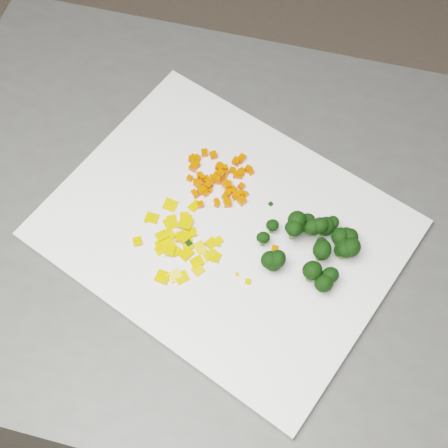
# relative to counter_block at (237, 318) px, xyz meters

# --- Properties ---
(ground) EXTENTS (4.00, 4.00, 0.00)m
(ground) POSITION_rel_counter_block_xyz_m (0.09, -0.15, -0.45)
(ground) COLOR gray
(ground) RESTS_ON ground
(counter_block) EXTENTS (1.17, 0.92, 0.90)m
(counter_block) POSITION_rel_counter_block_xyz_m (0.00, 0.00, 0.00)
(counter_block) COLOR #4F4F4C
(counter_block) RESTS_ON ground
(cutting_board) EXTENTS (0.62, 0.59, 0.01)m
(cutting_board) POSITION_rel_counter_block_xyz_m (-0.03, -0.02, 0.46)
(cutting_board) COLOR white
(cutting_board) RESTS_ON counter_block
(carrot_pile) EXTENTS (0.11, 0.11, 0.03)m
(carrot_pile) POSITION_rel_counter_block_xyz_m (-0.04, 0.06, 0.48)
(carrot_pile) COLOR #EB4802
(carrot_pile) RESTS_ON cutting_board
(pepper_pile) EXTENTS (0.13, 0.13, 0.02)m
(pepper_pile) POSITION_rel_counter_block_xyz_m (-0.09, -0.04, 0.47)
(pepper_pile) COLOR #F2AB0C
(pepper_pile) RESTS_ON cutting_board
(broccoli_pile) EXTENTS (0.13, 0.13, 0.06)m
(broccoli_pile) POSITION_rel_counter_block_xyz_m (0.09, -0.05, 0.49)
(broccoli_pile) COLOR black
(broccoli_pile) RESTS_ON cutting_board
(carrot_cube_0) EXTENTS (0.01, 0.01, 0.01)m
(carrot_cube_0) POSITION_rel_counter_block_xyz_m (-0.04, 0.09, 0.47)
(carrot_cube_0) COLOR #EB4802
(carrot_cube_0) RESTS_ON carrot_pile
(carrot_cube_1) EXTENTS (0.01, 0.01, 0.01)m
(carrot_cube_1) POSITION_rel_counter_block_xyz_m (-0.01, 0.10, 0.47)
(carrot_cube_1) COLOR #EB4802
(carrot_cube_1) RESTS_ON carrot_pile
(carrot_cube_2) EXTENTS (0.01, 0.01, 0.01)m
(carrot_cube_2) POSITION_rel_counter_block_xyz_m (-0.01, 0.07, 0.47)
(carrot_cube_2) COLOR #EB4802
(carrot_cube_2) RESTS_ON carrot_pile
(carrot_cube_3) EXTENTS (0.01, 0.01, 0.01)m
(carrot_cube_3) POSITION_rel_counter_block_xyz_m (-0.08, 0.06, 0.47)
(carrot_cube_3) COLOR #EB4802
(carrot_cube_3) RESTS_ON carrot_pile
(carrot_cube_4) EXTENTS (0.01, 0.01, 0.01)m
(carrot_cube_4) POSITION_rel_counter_block_xyz_m (-0.06, 0.04, 0.47)
(carrot_cube_4) COLOR #EB4802
(carrot_cube_4) RESTS_ON carrot_pile
(carrot_cube_5) EXTENTS (0.01, 0.01, 0.01)m
(carrot_cube_5) POSITION_rel_counter_block_xyz_m (-0.03, 0.05, 0.47)
(carrot_cube_5) COLOR #EB4802
(carrot_cube_5) RESTS_ON carrot_pile
(carrot_cube_6) EXTENTS (0.01, 0.01, 0.01)m
(carrot_cube_6) POSITION_rel_counter_block_xyz_m (-0.06, 0.02, 0.47)
(carrot_cube_6) COLOR #EB4802
(carrot_cube_6) RESTS_ON carrot_pile
(carrot_cube_7) EXTENTS (0.01, 0.01, 0.01)m
(carrot_cube_7) POSITION_rel_counter_block_xyz_m (-0.01, 0.05, 0.47)
(carrot_cube_7) COLOR #EB4802
(carrot_cube_7) RESTS_ON carrot_pile
(carrot_cube_8) EXTENTS (0.01, 0.01, 0.01)m
(carrot_cube_8) POSITION_rel_counter_block_xyz_m (-0.07, 0.04, 0.47)
(carrot_cube_8) COLOR #EB4802
(carrot_cube_8) RESTS_ON carrot_pile
(carrot_cube_9) EXTENTS (0.01, 0.01, 0.01)m
(carrot_cube_9) POSITION_rel_counter_block_xyz_m (-0.03, 0.07, 0.47)
(carrot_cube_9) COLOR #EB4802
(carrot_cube_9) RESTS_ON carrot_pile
(carrot_cube_10) EXTENTS (0.01, 0.01, 0.01)m
(carrot_cube_10) POSITION_rel_counter_block_xyz_m (0.00, 0.04, 0.47)
(carrot_cube_10) COLOR #EB4802
(carrot_cube_10) RESTS_ON carrot_pile
(carrot_cube_11) EXTENTS (0.01, 0.01, 0.01)m
(carrot_cube_11) POSITION_rel_counter_block_xyz_m (-0.03, 0.07, 0.47)
(carrot_cube_11) COLOR #EB4802
(carrot_cube_11) RESTS_ON carrot_pile
(carrot_cube_12) EXTENTS (0.01, 0.01, 0.01)m
(carrot_cube_12) POSITION_rel_counter_block_xyz_m (-0.00, 0.08, 0.47)
(carrot_cube_12) COLOR #EB4802
(carrot_cube_12) RESTS_ON carrot_pile
(carrot_cube_13) EXTENTS (0.01, 0.01, 0.01)m
(carrot_cube_13) POSITION_rel_counter_block_xyz_m (-0.04, 0.06, 0.47)
(carrot_cube_13) COLOR #EB4802
(carrot_cube_13) RESTS_ON carrot_pile
(carrot_cube_14) EXTENTS (0.01, 0.01, 0.01)m
(carrot_cube_14) POSITION_rel_counter_block_xyz_m (0.01, 0.08, 0.47)
(carrot_cube_14) COLOR #EB4802
(carrot_cube_14) RESTS_ON carrot_pile
(carrot_cube_15) EXTENTS (0.01, 0.01, 0.01)m
(carrot_cube_15) POSITION_rel_counter_block_xyz_m (-0.04, 0.03, 0.47)
(carrot_cube_15) COLOR #EB4802
(carrot_cube_15) RESTS_ON carrot_pile
(carrot_cube_16) EXTENTS (0.01, 0.01, 0.01)m
(carrot_cube_16) POSITION_rel_counter_block_xyz_m (-0.08, 0.10, 0.47)
(carrot_cube_16) COLOR #EB4802
(carrot_cube_16) RESTS_ON carrot_pile
(carrot_cube_17) EXTENTS (0.01, 0.01, 0.01)m
(carrot_cube_17) POSITION_rel_counter_block_xyz_m (-0.08, 0.08, 0.47)
(carrot_cube_17) COLOR #EB4802
(carrot_cube_17) RESTS_ON carrot_pile
(carrot_cube_18) EXTENTS (0.01, 0.01, 0.01)m
(carrot_cube_18) POSITION_rel_counter_block_xyz_m (-0.08, 0.10, 0.47)
(carrot_cube_18) COLOR #EB4802
(carrot_cube_18) RESTS_ON carrot_pile
(carrot_cube_19) EXTENTS (0.01, 0.01, 0.01)m
(carrot_cube_19) POSITION_rel_counter_block_xyz_m (-0.02, 0.04, 0.47)
(carrot_cube_19) COLOR #EB4802
(carrot_cube_19) RESTS_ON carrot_pile
(carrot_cube_20) EXTENTS (0.01, 0.01, 0.01)m
(carrot_cube_20) POSITION_rel_counter_block_xyz_m (-0.03, 0.05, 0.48)
(carrot_cube_20) COLOR #EB4802
(carrot_cube_20) RESTS_ON carrot_pile
(carrot_cube_21) EXTENTS (0.01, 0.01, 0.01)m
(carrot_cube_21) POSITION_rel_counter_block_xyz_m (-0.07, 0.03, 0.47)
(carrot_cube_21) COLOR #EB4802
(carrot_cube_21) RESTS_ON carrot_pile
(carrot_cube_22) EXTENTS (0.01, 0.01, 0.01)m
(carrot_cube_22) POSITION_rel_counter_block_xyz_m (0.01, 0.08, 0.47)
(carrot_cube_22) COLOR #EB4802
(carrot_cube_22) RESTS_ON carrot_pile
(carrot_cube_23) EXTENTS (0.01, 0.01, 0.01)m
(carrot_cube_23) POSITION_rel_counter_block_xyz_m (-0.08, 0.09, 0.47)
(carrot_cube_23) COLOR #EB4802
(carrot_cube_23) RESTS_ON carrot_pile
(carrot_cube_24) EXTENTS (0.01, 0.01, 0.01)m
(carrot_cube_24) POSITION_rel_counter_block_xyz_m (-0.01, 0.08, 0.47)
(carrot_cube_24) COLOR #EB4802
(carrot_cube_24) RESTS_ON carrot_pile
(carrot_cube_25) EXTENTS (0.01, 0.01, 0.01)m
(carrot_cube_25) POSITION_rel_counter_block_xyz_m (-0.05, 0.05, 0.47)
(carrot_cube_25) COLOR #EB4802
(carrot_cube_25) RESTS_ON carrot_pile
(carrot_cube_26) EXTENTS (0.01, 0.01, 0.01)m
(carrot_cube_26) POSITION_rel_counter_block_xyz_m (-0.04, 0.08, 0.48)
(carrot_cube_26) COLOR #EB4802
(carrot_cube_26) RESTS_ON carrot_pile
(carrot_cube_27) EXTENTS (0.01, 0.01, 0.01)m
(carrot_cube_27) POSITION_rel_counter_block_xyz_m (-0.00, 0.04, 0.47)
(carrot_cube_27) COLOR #EB4802
(carrot_cube_27) RESTS_ON carrot_pile
(carrot_cube_28) EXTENTS (0.01, 0.01, 0.01)m
(carrot_cube_28) POSITION_rel_counter_block_xyz_m (-0.00, 0.05, 0.47)
(carrot_cube_28) COLOR #EB4802
(carrot_cube_28) RESTS_ON carrot_pile
(carrot_cube_29) EXTENTS (0.01, 0.01, 0.01)m
(carrot_cube_29) POSITION_rel_counter_block_xyz_m (-0.02, 0.04, 0.47)
(carrot_cube_29) COLOR #EB4802
(carrot_cube_29) RESTS_ON carrot_pile
(carrot_cube_30) EXTENTS (0.01, 0.01, 0.01)m
(carrot_cube_30) POSITION_rel_counter_block_xyz_m (-0.02, 0.02, 0.47)
(carrot_cube_30) COLOR #EB4802
(carrot_cube_30) RESTS_ON carrot_pile
(carrot_cube_31) EXTENTS (0.01, 0.01, 0.01)m
(carrot_cube_31) POSITION_rel_counter_block_xyz_m (-0.07, 0.06, 0.47)
(carrot_cube_31) COLOR #EB4802
(carrot_cube_31) RESTS_ON carrot_pile
(carrot_cube_32) EXTENTS (0.01, 0.01, 0.01)m
(carrot_cube_32) POSITION_rel_counter_block_xyz_m (-0.02, 0.08, 0.47)
(carrot_cube_32) COLOR #EB4802
(carrot_cube_32) RESTS_ON carrot_pile
(carrot_cube_33) EXTENTS (0.01, 0.01, 0.01)m
(carrot_cube_33) POSITION_rel_counter_block_xyz_m (-0.04, 0.07, 0.48)
(carrot_cube_33) COLOR #EB4802
(carrot_cube_33) RESTS_ON carrot_pile
(carrot_cube_34) EXTENTS (0.01, 0.01, 0.01)m
(carrot_cube_34) POSITION_rel_counter_block_xyz_m (-0.06, 0.11, 0.47)
(carrot_cube_34) COLOR #EB4802
(carrot_cube_34) RESTS_ON carrot_pile
(carrot_cube_35) EXTENTS (0.01, 0.01, 0.01)m
(carrot_cube_35) POSITION_rel_counter_block_xyz_m (-0.07, 0.05, 0.47)
(carrot_cube_35) COLOR #EB4802
(carrot_cube_35) RESTS_ON carrot_pile
(carrot_cube_36) EXTENTS (0.01, 0.01, 0.01)m
(carrot_cube_36) POSITION_rel_counter_block_xyz_m (-0.05, 0.06, 0.47)
(carrot_cube_36) COLOR #EB4802
(carrot_cube_36) RESTS_ON carrot_pile
(carrot_cube_37) EXTENTS (0.01, 0.01, 0.01)m
(carrot_cube_37) POSITION_rel_counter_block_xyz_m (-0.01, 0.04, 0.47)
(carrot_cube_37) COLOR #EB4802
(carrot_cube_37) RESTS_ON carrot_pile
(carrot_cube_38) EXTENTS (0.01, 0.01, 0.01)m
(carrot_cube_38) POSITION_rel_counter_block_xyz_m (-0.04, 0.02, 0.47)
(carrot_cube_38) COLOR #EB4802
(carrot_cube_38) RESTS_ON carrot_pile
(carrot_cube_39) EXTENTS (0.01, 0.01, 0.01)m
(carrot_cube_39) POSITION_rel_counter_block_xyz_m (-0.07, 0.07, 0.47)
(carrot_cube_39) COLOR #EB4802
(carrot_cube_39) RESTS_ON carrot_pile
(carrot_cube_40) EXTENTS (0.01, 0.01, 0.01)m
(carrot_cube_40) POSITION_rel_counter_block_xyz_m (-0.04, 0.06, 0.48)
(carrot_cube_40) COLOR #EB4802
(carrot_cube_40) RESTS_ON carrot_pile
(carrot_cube_41) EXTENTS (0.01, 0.01, 0.01)m
(carrot_cube_41) POSITION_rel_counter_block_xyz_m (-0.04, 0.06, 0.47)
(carrot_cube_41) COLOR #EB4802
(carrot_cube_41) RESTS_ON carrot_pile
(carrot_cube_42) EXTENTS (0.01, 0.01, 0.01)m
(carrot_cube_42) POSITION_rel_counter_block_xyz_m (-0.02, 0.06, 0.47)
(carrot_cube_42) COLOR #EB4802
(carrot_cube_42) RESTS_ON carrot_pile
(carrot_cube_43) EXTENTS (0.01, 0.01, 0.01)m
(carrot_cube_43) POSITION_rel_counter_block_xyz_m (-0.05, 0.06, 0.47)
(carrot_cube_43) COLOR #EB4802
(carrot_cube_43) RESTS_ON carrot_pile
(carrot_cube_44) EXTENTS (0.01, 0.01, 0.01)m
(carrot_cube_44) POSITION_rel_counter_block_xyz_m (-0.04, 0.07, 0.48)
(carrot_cube_44) COLOR #EB4802
(carrot_cube_44) RESTS_ON carrot_pile
(carrot_cube_45) EXTENTS (0.01, 0.01, 0.01)m
(carrot_cube_45) POSITION_rel_counter_block_xyz_m (-0.04, 0.08, 0.47)
(carrot_cube_45) COLOR #EB4802
(carrot_cube_45) RESTS_ON carrot_pile
(carrot_cube_46) EXTENTS (0.01, 0.01, 0.01)m
(carrot_cube_46) POSITION_rel_counter_block_xyz_m (-0.02, 0.02, 0.47)
(carrot_cube_46) COLOR #EB4802
(carrot_cube_46) RESTS_ON carrot_pile
(carrot_cube_47) EXTENTS (0.01, 0.01, 0.01)m
(carrot_cube_47) POSITION_rel_counter_block_xyz_m (-0.04, 0.07, 0.48)
(carrot_cube_47) COLOR #EB4802
(carrot_cube_47) RESTS_ON carrot_pile
(carrot_cube_48) EXTENTS (0.01, 0.01, 0.01)m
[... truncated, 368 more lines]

